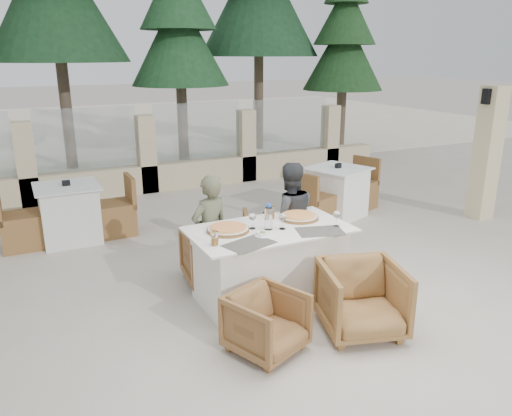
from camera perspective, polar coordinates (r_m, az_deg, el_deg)
name	(u,v)px	position (r m, az deg, el deg)	size (l,w,h in m)	color
ground	(272,301)	(5.22, 1.85, -10.56)	(80.00, 80.00, 0.00)	beige
sand_patch	(78,128)	(18.35, -19.66, 8.58)	(30.00, 16.00, 0.01)	#F6E5C9
perimeter_wall_far	(146,149)	(9.28, -12.44, 6.64)	(10.00, 0.34, 1.60)	beige
lantern_pillar	(487,154)	(8.30, 24.88, 5.65)	(0.34, 0.34, 2.00)	beige
pine_mid_left	(56,12)	(11.65, -21.93, 20.05)	(2.86, 2.86, 6.50)	#1B4021
pine_centre	(180,51)	(11.86, -8.73, 17.31)	(2.20, 2.20, 5.00)	#204C27
pine_mid_right	(259,14)	(13.33, 0.32, 21.33)	(2.99, 2.99, 6.80)	#1B4123
pine_far_right	(343,62)	(13.08, 9.95, 16.13)	(1.98, 1.98, 4.50)	#1E431E
dining_table	(269,264)	(5.11, 1.52, -6.42)	(1.60, 0.90, 0.77)	white
placemat_near_left	(249,244)	(4.56, -0.78, -4.13)	(0.45, 0.30, 0.00)	#504C45
placemat_near_right	(320,231)	(4.92, 7.35, -2.66)	(0.45, 0.30, 0.00)	#524E46
pizza_left	(228,229)	(4.89, -3.21, -2.38)	(0.42, 0.42, 0.05)	#D84B1D
pizza_right	(299,216)	(5.27, 4.93, -0.95)	(0.41, 0.41, 0.05)	orange
water_bottle	(268,217)	(4.90, 1.44, -0.99)	(0.08, 0.08, 0.26)	#A2B9D5
wine_glass_centre	(252,220)	(4.93, -0.41, -1.37)	(0.08, 0.08, 0.18)	white
wine_glass_near	(282,220)	(4.93, 3.04, -1.41)	(0.08, 0.08, 0.18)	white
wine_glass_corner	(337,218)	(5.06, 9.19, -1.10)	(0.08, 0.08, 0.18)	white
beer_glass_left	(215,238)	(4.53, -4.75, -3.47)	(0.07, 0.07, 0.13)	orange
beer_glass_right	(271,212)	(5.25, 1.76, -0.49)	(0.07, 0.07, 0.13)	orange
olive_dish	(263,234)	(4.76, 0.76, -2.97)	(0.11, 0.11, 0.04)	white
armchair_far_left	(214,256)	(5.54, -4.78, -5.44)	(0.65, 0.67, 0.61)	brown
armchair_far_right	(275,240)	(5.91, 2.16, -3.63)	(0.71, 0.73, 0.66)	olive
armchair_near_left	(266,323)	(4.31, 1.21, -12.99)	(0.57, 0.59, 0.53)	brown
armchair_near_right	(362,299)	(4.65, 11.99, -10.14)	(0.70, 0.72, 0.65)	olive
diner_left	(210,233)	(5.30, -5.28, -2.81)	(0.46, 0.30, 1.25)	#55573F
diner_right	(289,219)	(5.65, 3.78, -1.22)	(0.63, 0.49, 1.30)	#35383A
bg_table_a	(69,213)	(7.15, -20.54, -0.57)	(1.64, 0.82, 0.77)	silver
bg_table_b	(337,192)	(7.83, 9.23, 1.80)	(1.64, 0.82, 0.77)	white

